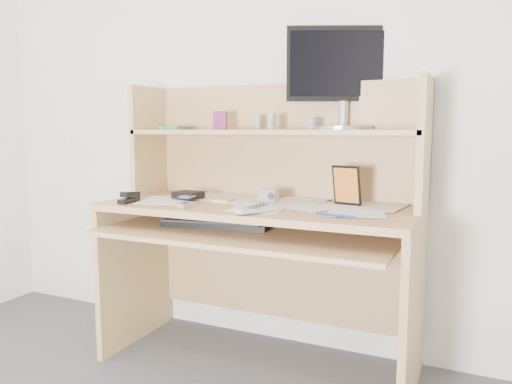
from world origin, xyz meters
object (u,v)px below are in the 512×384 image
at_px(tv_remote, 257,209).
at_px(game_case, 347,185).
at_px(desk, 264,214).
at_px(keyboard, 217,223).
at_px(monitor, 345,75).

distance_m(tv_remote, game_case, 0.43).
relative_size(desk, keyboard, 2.76).
height_order(desk, monitor, monitor).
distance_m(desk, keyboard, 0.22).
relative_size(keyboard, game_case, 2.93).
bearing_deg(tv_remote, monitor, 91.52).
height_order(tv_remote, monitor, monitor).
bearing_deg(keyboard, game_case, 8.40).
bearing_deg(game_case, desk, -164.01).
height_order(desk, tv_remote, desk).
distance_m(game_case, monitor, 0.51).
bearing_deg(keyboard, tv_remote, -37.27).
bearing_deg(desk, tv_remote, -71.52).
height_order(desk, keyboard, desk).
height_order(keyboard, monitor, monitor).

